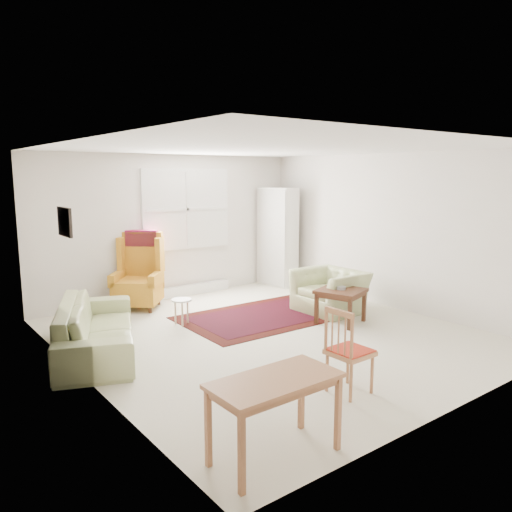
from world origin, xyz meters
TOP-DOWN VIEW (x-y plane):
  - room at (0.02, 0.21)m, footprint 5.04×5.54m
  - rug at (0.50, 0.74)m, footprint 2.57×1.69m
  - sofa at (-2.10, 0.77)m, footprint 1.59×2.32m
  - armchair at (1.51, 0.34)m, footprint 0.89×1.02m
  - wingback_chair at (-0.85, 2.35)m, footprint 1.05×1.05m
  - coffee_table at (1.18, -0.20)m, footprint 0.78×0.78m
  - stool at (-0.72, 1.13)m, footprint 0.32×0.32m
  - cabinet at (2.10, 2.35)m, footprint 0.50×0.81m
  - desk at (-1.84, -2.35)m, footprint 1.02×0.51m
  - desk_chair at (-0.50, -1.90)m, footprint 0.39×0.39m

SIDE VIEW (x-z plane):
  - rug at x=0.50m, z-range 0.00..0.03m
  - stool at x=-0.72m, z-range 0.00..0.39m
  - coffee_table at x=1.18m, z-range 0.00..0.51m
  - desk at x=-1.84m, z-range 0.00..0.65m
  - armchair at x=1.51m, z-range 0.00..0.79m
  - sofa at x=-2.10m, z-range 0.00..0.87m
  - desk_chair at x=-0.50m, z-range 0.00..0.89m
  - wingback_chair at x=-0.85m, z-range 0.00..1.25m
  - cabinet at x=2.10m, z-range 0.00..1.90m
  - room at x=0.02m, z-range 0.00..2.51m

